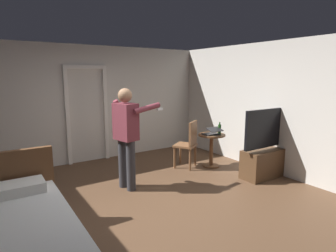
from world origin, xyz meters
The scene contains 12 objects.
ground_plane centered at (0.00, 0.00, 0.00)m, with size 6.27×6.27×0.00m, color brown.
wall_back centered at (0.00, 2.76, 1.28)m, with size 5.94×0.12×2.56m, color beige.
wall_right centered at (2.91, 0.00, 1.28)m, with size 0.12×5.64×2.56m, color beige.
doorway_frame centered at (0.03, 2.68, 1.22)m, with size 0.93×0.08×2.13m.
tv_flatscreen centered at (2.55, -0.15, 0.40)m, with size 1.24×0.40×1.31m.
side_table centered at (2.08, 0.87, 0.47)m, with size 0.57×0.57×0.70m.
laptop centered at (2.05, 0.83, 0.75)m, with size 0.32×0.33×0.16m.
bottle_on_table centered at (2.22, 0.79, 0.81)m, with size 0.06×0.06×0.25m.
wooden_chair centered at (1.63, 1.09, 0.54)m, with size 0.58×0.58×0.99m.
person_blue_shirt centered at (0.09, 0.77, 0.99)m, with size 0.81×0.58×1.71m.
suitcase_dark centered at (-1.59, 1.54, 0.18)m, with size 0.44×0.37×0.37m, color #1E2D38.
suitcase_small centered at (-1.59, 1.62, 0.21)m, with size 0.54×0.30×0.42m, color black.
Camera 1 is at (-1.86, -3.47, 1.93)m, focal length 30.25 mm.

